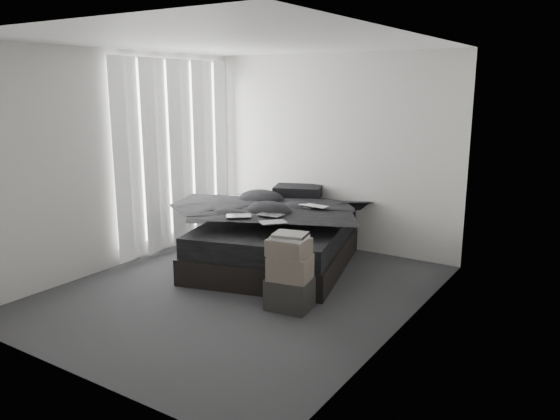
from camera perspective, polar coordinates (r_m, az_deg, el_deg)
The scene contains 25 objects.
floor at distance 6.01m, azimuth -4.19°, elevation -8.43°, with size 3.60×4.20×0.01m, color #323235.
ceiling at distance 5.61m, azimuth -4.65°, elevation 17.12°, with size 3.60×4.20×0.01m, color white.
wall_back at distance 7.43m, azimuth 5.49°, elevation 6.03°, with size 3.60×0.01×2.60m, color silver.
wall_front at distance 4.23m, azimuth -21.90°, elevation -0.11°, with size 3.60×0.01×2.60m, color silver.
wall_left at distance 6.90m, azimuth -16.44°, elevation 5.03°, with size 0.01×4.20×2.60m, color silver.
wall_right at distance 4.81m, azimuth 12.94°, elevation 1.99°, with size 0.01×4.20×2.60m, color silver.
window_left at distance 7.49m, azimuth -11.15°, elevation 6.28°, with size 0.02×2.00×2.30m, color white.
curtain_left at distance 7.47m, azimuth -10.85°, elevation 5.73°, with size 0.06×2.12×2.48m, color white.
bed at distance 6.84m, azimuth -0.26°, elevation -4.35°, with size 1.70×2.24×0.30m, color black.
mattress at distance 6.77m, azimuth -0.26°, elevation -2.15°, with size 1.63×2.18×0.24m, color black.
duvet at distance 6.66m, azimuth -0.41°, elevation -0.19°, with size 1.65×1.92×0.26m, color black.
pillow_lower at distance 7.55m, azimuth 1.38°, elevation 0.96°, with size 0.68×0.46×0.15m, color black.
pillow_upper at distance 7.48m, azimuth 1.90°, elevation 1.99°, with size 0.63×0.44×0.14m, color black.
laptop at distance 6.62m, azimuth 3.29°, elevation 0.99°, with size 0.36×0.23×0.03m, color silver.
comic_a at distance 6.22m, azimuth -4.35°, elevation 0.11°, with size 0.28×0.19×0.01m, color black.
comic_b at distance 6.26m, azimuth -1.02°, elevation 0.29°, with size 0.28×0.19×0.01m, color black.
comic_c at distance 5.91m, azimuth -0.73°, elevation -0.40°, with size 0.28×0.19×0.01m, color black.
side_stand at distance 7.91m, azimuth -4.68°, elevation -0.83°, with size 0.34×0.34×0.62m, color black.
papers at distance 7.83m, azimuth -4.69°, elevation 1.40°, with size 0.24×0.18×0.01m, color white.
floor_books at distance 6.95m, azimuth -7.75°, elevation -4.83°, with size 0.16×0.23×0.16m, color black.
box_lower at distance 5.50m, azimuth 1.01°, elevation -8.72°, with size 0.43×0.33×0.32m, color black.
box_mid at distance 5.39m, azimuth 1.07°, elevation -6.02°, with size 0.40×0.32×0.24m, color #63594E.
box_upper at distance 5.34m, azimuth 0.94°, elevation -3.89°, with size 0.38×0.31×0.17m, color #63594E.
art_book_white at distance 5.31m, azimuth 1.03°, elevation -2.88°, with size 0.32×0.26×0.03m, color silver.
art_book_snake at distance 5.29m, azimuth 1.08°, elevation -2.59°, with size 0.32×0.25×0.03m, color silver.
Camera 1 is at (3.40, -4.45, 2.18)m, focal length 35.00 mm.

